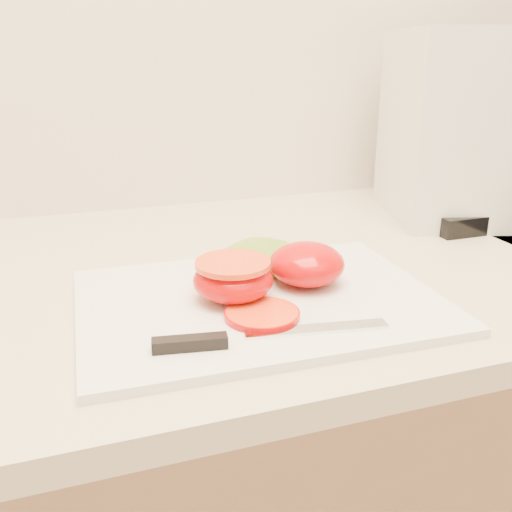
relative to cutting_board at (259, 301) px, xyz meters
name	(u,v)px	position (x,y,z in m)	size (l,w,h in m)	color
counter	(368,497)	(0.25, 0.14, -0.47)	(3.92, 0.65, 0.93)	#816142
cutting_board	(259,301)	(0.00, 0.00, 0.00)	(0.39, 0.28, 0.01)	silver
tomato_half_dome	(307,264)	(0.07, 0.02, 0.03)	(0.09, 0.09, 0.05)	#DA0400
tomato_half_cut	(233,278)	(-0.03, 0.00, 0.03)	(0.09, 0.09, 0.04)	#DA0400
tomato_slice_0	(262,314)	(-0.01, -0.05, 0.01)	(0.08, 0.08, 0.01)	#FB4D18
lettuce_leaf_0	(263,257)	(0.04, 0.09, 0.02)	(0.12, 0.09, 0.03)	#85A92C
knife	(242,337)	(-0.05, -0.09, 0.01)	(0.23, 0.04, 0.01)	silver
appliance	(457,126)	(0.43, 0.25, 0.15)	(0.20, 0.25, 0.30)	silver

